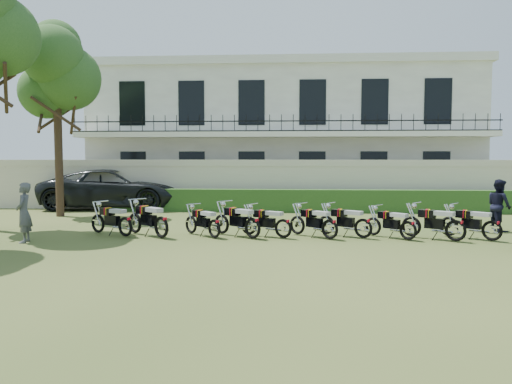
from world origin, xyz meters
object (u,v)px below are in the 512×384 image
motorcycle_1 (161,222)px  suv (115,189)px  motorcycle_9 (492,226)px  motorcycle_8 (456,225)px  officer_4 (499,205)px  motorcycle_3 (253,223)px  tree_west_near (57,71)px  motorcycle_2 (214,224)px  motorcycle_0 (125,222)px  motorcycle_7 (408,226)px  motorcycle_5 (330,224)px  inspector (24,213)px  motorcycle_4 (283,224)px  motorcycle_6 (363,223)px

motorcycle_1 → suv: (-4.37, 8.37, 0.42)m
motorcycle_9 → motorcycle_8: bearing=139.4°
motorcycle_1 → officer_4: (10.62, 2.18, 0.35)m
motorcycle_3 → suv: suv is taller
motorcycle_3 → officer_4: 8.18m
tree_west_near → motorcycle_9: 16.91m
suv → motorcycle_2: bearing=-146.2°
motorcycle_0 → motorcycle_1: bearing=-70.0°
motorcycle_0 → motorcycle_3: 3.89m
motorcycle_2 → motorcycle_7: 5.68m
suv → motorcycle_3: bearing=-141.3°
motorcycle_8 → motorcycle_5: bearing=124.6°
inspector → motorcycle_9: bearing=80.6°
motorcycle_7 → motorcycle_8: 1.31m
motorcycle_4 → suv: 11.40m
motorcycle_2 → motorcycle_7: (5.68, 0.03, -0.00)m
motorcycle_0 → motorcycle_8: (9.72, -0.22, 0.01)m
inspector → officer_4: 14.67m
motorcycle_3 → motorcycle_5: bearing=-50.1°
motorcycle_0 → motorcycle_7: size_ratio=1.25×
motorcycle_0 → motorcycle_1: size_ratio=1.02×
motorcycle_5 → motorcycle_6: bearing=-35.8°
motorcycle_4 → suv: (-7.99, 8.11, 0.48)m
tree_west_near → motorcycle_6: 13.66m
motorcycle_8 → officer_4: officer_4 is taller
motorcycle_2 → motorcycle_9: 8.05m
motorcycle_7 → motorcycle_9: bearing=-46.7°
tree_west_near → motorcycle_8: bearing=-20.5°
motorcycle_2 → motorcycle_6: size_ratio=0.84×
motorcycle_9 → suv: bearing=100.8°
tree_west_near → motorcycle_1: size_ratio=4.81×
motorcycle_0 → motorcycle_4: 4.79m
motorcycle_2 → motorcycle_3: size_ratio=0.85×
motorcycle_1 → motorcycle_4: 3.63m
motorcycle_3 → motorcycle_1: bearing=131.0°
motorcycle_4 → motorcycle_6: motorcycle_6 is taller
motorcycle_2 → motorcycle_4: (2.05, 0.12, 0.01)m
suv → tree_west_near: bearing=157.1°
inspector → motorcycle_0: bearing=99.6°
suv → motorcycle_7: bearing=-127.2°
motorcycle_0 → motorcycle_5: 6.16m
motorcycle_3 → inspector: (-6.44, -1.00, 0.37)m
motorcycle_2 → motorcycle_6: bearing=-42.9°
motorcycle_5 → motorcycle_8: size_ratio=0.90×
motorcycle_7 → inspector: size_ratio=0.78×
motorcycle_2 → officer_4: size_ratio=0.77×
motorcycle_6 → motorcycle_8: bearing=-64.7°
motorcycle_0 → motorcycle_1: motorcycle_1 is taller
motorcycle_2 → motorcycle_9: motorcycle_9 is taller
motorcycle_6 → suv: size_ratio=0.24×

